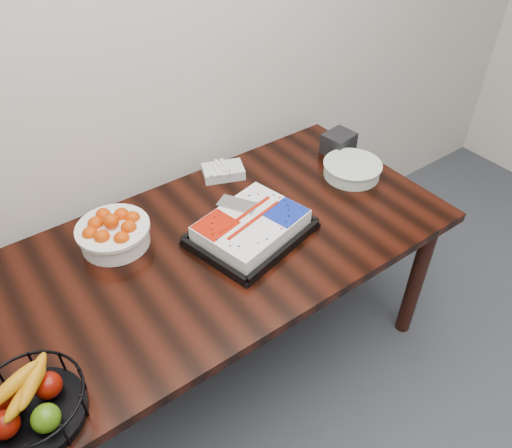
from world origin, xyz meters
TOP-DOWN VIEW (x-y plane):
  - table at (0.00, 2.00)m, footprint 1.80×0.90m
  - cake_tray at (0.12, 1.95)m, footprint 0.50×0.43m
  - tangerine_bowl at (-0.31, 2.22)m, footprint 0.27×0.27m
  - fruit_basket at (-0.77, 1.70)m, footprint 0.29×0.29m
  - plate_stack at (0.72, 2.02)m, footprint 0.26×0.26m
  - fork_bag at (0.26, 2.35)m, footprint 0.21×0.17m
  - napkin_box at (0.80, 2.19)m, footprint 0.15×0.13m

SIDE VIEW (x-z plane):
  - table at x=0.00m, z-range 0.29..1.04m
  - fork_bag at x=0.26m, z-range 0.75..0.80m
  - plate_stack at x=0.72m, z-range 0.75..0.81m
  - cake_tray at x=0.12m, z-range 0.75..0.84m
  - napkin_box at x=0.80m, z-range 0.75..0.85m
  - fruit_basket at x=-0.77m, z-range 0.74..0.89m
  - tangerine_bowl at x=-0.31m, z-range 0.74..0.91m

